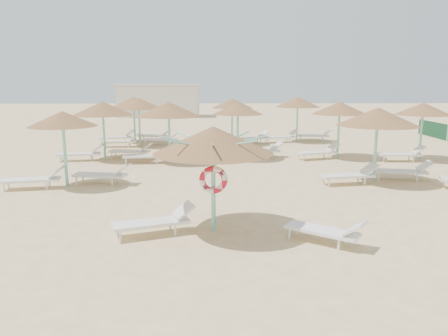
{
  "coord_description": "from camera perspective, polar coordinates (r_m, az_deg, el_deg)",
  "views": [
    {
      "loc": [
        -0.26,
        -10.29,
        3.69
      ],
      "look_at": [
        -0.03,
        1.51,
        1.3
      ],
      "focal_mm": 35.0,
      "sensor_mm": 36.0,
      "label": 1
    }
  ],
  "objects": [
    {
      "name": "main_palapa",
      "position": [
        10.47,
        -1.42,
        3.6
      ],
      "size": [
        2.91,
        2.91,
        2.61
      ],
      "color": "#79D2BA",
      "rests_on": "ground"
    },
    {
      "name": "lounger_main_b",
      "position": [
        10.33,
        13.32,
        -7.95
      ],
      "size": [
        1.79,
        1.5,
        0.66
      ],
      "rotation": [
        0.0,
        0.0,
        -0.63
      ],
      "color": "white",
      "rests_on": "ground"
    },
    {
      "name": "ground",
      "position": [
        10.93,
        0.33,
        -8.28
      ],
      "size": [
        120.0,
        120.0,
        0.0
      ],
      "primitive_type": "plane",
      "color": "#E0C889",
      "rests_on": "ground"
    },
    {
      "name": "lounger_main_a",
      "position": [
        10.75,
        -8.82,
        -6.85
      ],
      "size": [
        2.05,
        1.22,
        0.71
      ],
      "rotation": [
        0.0,
        0.0,
        0.35
      ],
      "color": "white",
      "rests_on": "ground"
    },
    {
      "name": "palapa_field",
      "position": [
        20.87,
        2.29,
        7.58
      ],
      "size": [
        19.44,
        14.37,
        2.72
      ],
      "color": "#79D2BA",
      "rests_on": "ground"
    },
    {
      "name": "service_hut",
      "position": [
        45.69,
        -8.44,
        8.75
      ],
      "size": [
        8.4,
        4.4,
        3.25
      ],
      "color": "silver",
      "rests_on": "ground"
    }
  ]
}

